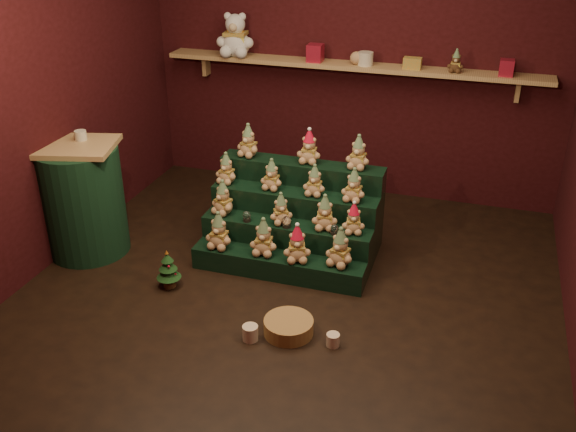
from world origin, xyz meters
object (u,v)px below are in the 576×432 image
(snow_globe_a, at_px, (247,216))
(side_table, at_px, (83,199))
(snow_globe_c, at_px, (334,229))
(mini_christmas_tree, at_px, (168,269))
(wicker_basket, at_px, (289,327))
(brown_bear, at_px, (456,61))
(white_bear, at_px, (235,29))
(snow_globe_b, at_px, (287,222))
(riser_tier_front, at_px, (278,266))
(mug_left, at_px, (250,333))
(mug_right, at_px, (333,340))

(snow_globe_a, bearing_deg, side_table, -169.46)
(snow_globe_c, height_order, side_table, side_table)
(mini_christmas_tree, xyz_separation_m, wicker_basket, (1.06, -0.28, -0.10))
(brown_bear, bearing_deg, white_bear, 179.57)
(snow_globe_b, relative_size, brown_bear, 0.49)
(riser_tier_front, xyz_separation_m, snow_globe_b, (0.02, 0.16, 0.32))
(snow_globe_a, bearing_deg, mini_christmas_tree, -127.52)
(mug_left, height_order, wicker_basket, same)
(snow_globe_b, distance_m, snow_globe_c, 0.39)
(snow_globe_b, distance_m, mini_christmas_tree, 0.99)
(side_table, height_order, brown_bear, brown_bear)
(mug_left, height_order, brown_bear, brown_bear)
(riser_tier_front, xyz_separation_m, snow_globe_a, (-0.32, 0.16, 0.31))
(mug_right, xyz_separation_m, white_bear, (-1.61, 2.40, 1.53))
(brown_bear, bearing_deg, snow_globe_b, -125.93)
(mini_christmas_tree, xyz_separation_m, mug_right, (1.39, -0.32, -0.11))
(riser_tier_front, relative_size, snow_globe_b, 14.61)
(side_table, bearing_deg, snow_globe_a, -4.21)
(riser_tier_front, distance_m, mug_left, 0.84)
(white_bear, bearing_deg, mug_right, -62.89)
(side_table, xyz_separation_m, white_bear, (0.69, 1.76, 1.10))
(side_table, distance_m, wicker_basket, 2.11)
(white_bear, xyz_separation_m, brown_bear, (2.07, 0.00, -0.16))
(mug_right, xyz_separation_m, wicker_basket, (-0.33, 0.04, 0.01))
(mug_left, height_order, white_bear, white_bear)
(snow_globe_a, distance_m, snow_globe_c, 0.73)
(riser_tier_front, bearing_deg, snow_globe_b, 82.06)
(snow_globe_b, xyz_separation_m, mug_left, (0.06, -1.00, -0.35))
(white_bear, bearing_deg, riser_tier_front, -66.50)
(snow_globe_c, relative_size, side_table, 0.09)
(snow_globe_b, distance_m, side_table, 1.71)
(side_table, relative_size, wicker_basket, 2.77)
(snow_globe_b, bearing_deg, mug_left, -86.71)
(riser_tier_front, xyz_separation_m, mug_left, (0.08, -0.84, -0.04))
(snow_globe_b, relative_size, wicker_basket, 0.28)
(side_table, distance_m, mug_right, 2.43)
(riser_tier_front, height_order, mug_left, riser_tier_front)
(riser_tier_front, xyz_separation_m, mug_right, (0.63, -0.73, -0.04))
(snow_globe_c, xyz_separation_m, mini_christmas_tree, (-1.16, -0.57, -0.25))
(riser_tier_front, bearing_deg, mug_left, -84.56)
(snow_globe_c, xyz_separation_m, wicker_basket, (-0.10, -0.85, -0.35))
(snow_globe_a, relative_size, wicker_basket, 0.25)
(side_table, relative_size, brown_bear, 4.90)
(white_bear, bearing_deg, snow_globe_a, -73.22)
(snow_globe_a, xyz_separation_m, white_bear, (-0.66, 1.51, 1.17))
(side_table, distance_m, mug_left, 1.94)
(mug_left, xyz_separation_m, mug_right, (0.56, 0.11, -0.01))
(snow_globe_c, bearing_deg, mini_christmas_tree, -154.00)
(snow_globe_c, height_order, mug_left, snow_globe_c)
(wicker_basket, bearing_deg, mug_left, -147.27)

